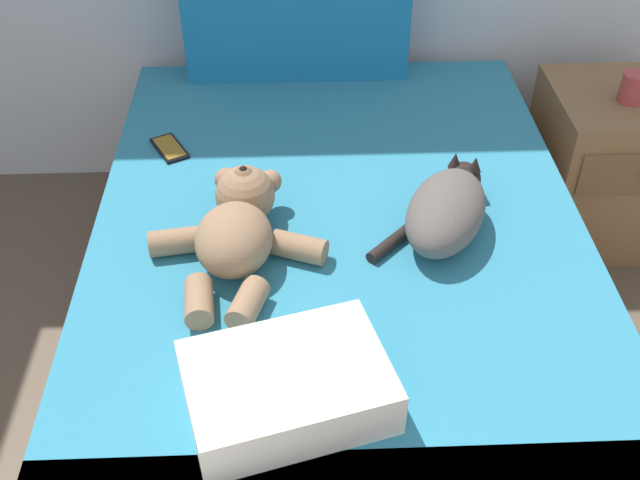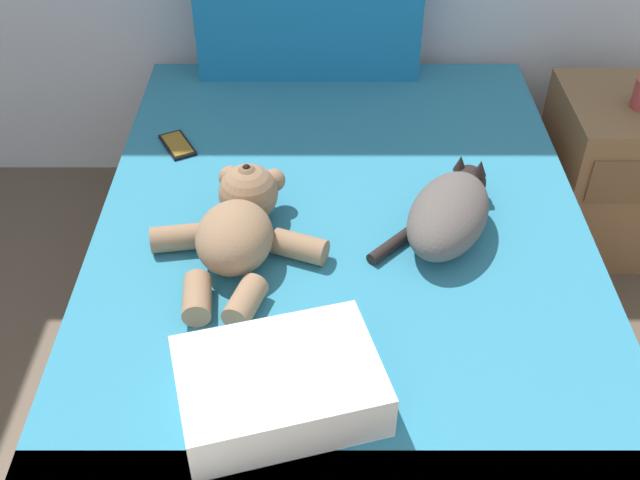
# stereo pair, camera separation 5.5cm
# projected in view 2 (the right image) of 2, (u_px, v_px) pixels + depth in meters

# --- Properties ---
(bed) EXTENTS (1.35, 1.97, 0.52)m
(bed) POSITION_uv_depth(u_px,v_px,m) (340.00, 303.00, 2.14)
(bed) COLOR olive
(bed) RESTS_ON ground_plane
(patterned_cushion) EXTENTS (0.75, 0.14, 0.52)m
(patterned_cushion) POSITION_uv_depth(u_px,v_px,m) (307.00, 1.00, 2.49)
(patterned_cushion) COLOR #1972AD
(patterned_cushion) RESTS_ON bed
(cat) EXTENTS (0.37, 0.42, 0.15)m
(cat) POSITION_uv_depth(u_px,v_px,m) (449.00, 212.00, 1.92)
(cat) COLOR #59514C
(cat) RESTS_ON bed
(teddy_bear) EXTENTS (0.46, 0.52, 0.17)m
(teddy_bear) POSITION_uv_depth(u_px,v_px,m) (238.00, 226.00, 1.88)
(teddy_bear) COLOR #937051
(teddy_bear) RESTS_ON bed
(cell_phone) EXTENTS (0.13, 0.16, 0.01)m
(cell_phone) POSITION_uv_depth(u_px,v_px,m) (176.00, 145.00, 2.28)
(cell_phone) COLOR black
(cell_phone) RESTS_ON bed
(throw_pillow) EXTENTS (0.46, 0.38, 0.11)m
(throw_pillow) POSITION_uv_depth(u_px,v_px,m) (279.00, 385.00, 1.52)
(throw_pillow) COLOR white
(throw_pillow) RESTS_ON bed
(nightstand) EXTENTS (0.48, 0.49, 0.55)m
(nightstand) POSITION_uv_depth(u_px,v_px,m) (621.00, 171.00, 2.61)
(nightstand) COLOR olive
(nightstand) RESTS_ON ground_plane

